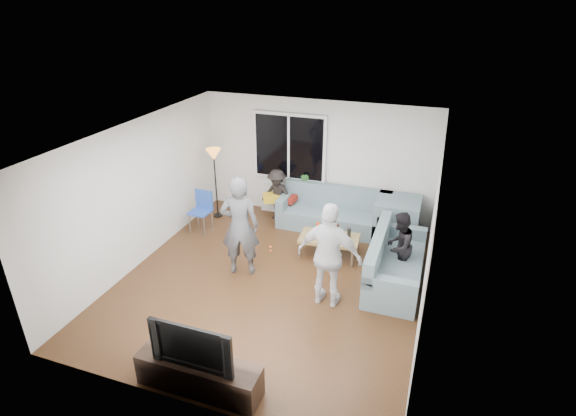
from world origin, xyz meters
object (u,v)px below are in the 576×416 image
at_px(player_right, 329,256).
at_px(coffee_table, 329,246).
at_px(side_chair, 200,212).
at_px(player_left, 240,226).
at_px(spectator_back, 277,195).
at_px(television, 195,342).
at_px(spectator_right, 399,246).
at_px(sofa_back_section, 333,210).
at_px(sofa_right_section, 397,260).
at_px(tv_console, 199,375).
at_px(floor_lamp, 216,184).

bearing_deg(player_right, coffee_table, -72.54).
bearing_deg(side_chair, player_right, -22.33).
xyz_separation_m(player_left, spectator_back, (-0.15, 2.19, -0.34)).
xyz_separation_m(side_chair, television, (2.06, -3.74, 0.32)).
height_order(player_right, spectator_right, player_right).
height_order(player_left, spectator_back, player_left).
distance_m(sofa_back_section, spectator_right, 2.07).
distance_m(coffee_table, player_right, 1.60).
distance_m(coffee_table, spectator_right, 1.39).
bearing_deg(sofa_right_section, side_chair, 82.66).
xyz_separation_m(player_left, television, (0.62, -2.61, -0.16)).
bearing_deg(player_left, sofa_back_section, -134.16).
xyz_separation_m(sofa_back_section, coffee_table, (0.21, -1.12, -0.22)).
bearing_deg(side_chair, coffee_table, 1.55).
xyz_separation_m(sofa_back_section, player_left, (-1.13, -2.16, 0.48)).
relative_size(spectator_right, television, 1.14).
height_order(sofa_back_section, tv_console, sofa_back_section).
bearing_deg(sofa_right_section, spectator_back, 60.20).
bearing_deg(tv_console, player_left, 103.29).
bearing_deg(floor_lamp, coffee_table, -16.55).
xyz_separation_m(coffee_table, spectator_back, (-1.48, 1.15, 0.37)).
xyz_separation_m(side_chair, player_right, (3.13, -1.50, 0.44)).
distance_m(sofa_right_section, television, 3.80).
bearing_deg(sofa_back_section, side_chair, -158.13).
height_order(coffee_table, player_left, player_left).
bearing_deg(sofa_back_section, television, -96.09).
bearing_deg(player_right, spectator_back, -50.85).
xyz_separation_m(side_chair, spectator_back, (1.30, 1.06, 0.14)).
bearing_deg(coffee_table, sofa_right_section, -18.80).
relative_size(sofa_right_section, spectator_back, 1.74).
relative_size(side_chair, tv_console, 0.54).
xyz_separation_m(coffee_table, television, (-0.72, -3.65, 0.55)).
xyz_separation_m(tv_console, television, (0.00, 0.00, 0.53)).
bearing_deg(spectator_back, side_chair, -128.32).
relative_size(sofa_right_section, television, 1.85).
relative_size(player_right, spectator_back, 1.52).
height_order(sofa_right_section, television, television).
bearing_deg(side_chair, spectator_right, -2.12).
bearing_deg(sofa_right_section, floor_lamp, 72.73).
xyz_separation_m(spectator_right, television, (-2.01, -3.35, 0.13)).
relative_size(side_chair, television, 0.80).
xyz_separation_m(sofa_back_section, tv_console, (-0.51, -4.77, -0.20)).
xyz_separation_m(spectator_back, television, (0.76, -4.80, 0.18)).
relative_size(floor_lamp, player_left, 0.86).
xyz_separation_m(floor_lamp, television, (2.06, -4.48, -0.03)).
height_order(sofa_back_section, player_left, player_left).
bearing_deg(television, sofa_back_section, 83.91).
bearing_deg(floor_lamp, spectator_right, -15.48).
bearing_deg(floor_lamp, tv_console, -65.28).
xyz_separation_m(player_right, tv_console, (-1.06, -2.24, -0.65)).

